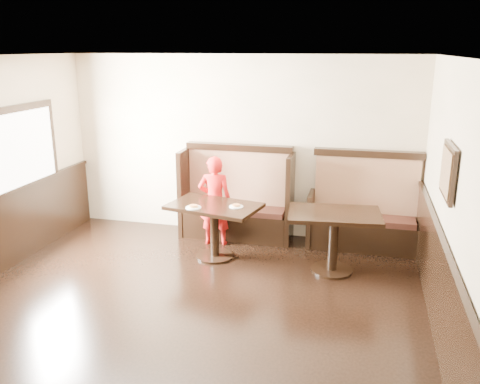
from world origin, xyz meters
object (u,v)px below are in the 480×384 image
(table_main, at_px, (214,217))
(child, at_px, (215,201))
(booth_neighbor, at_px, (364,216))
(table_neighbor, at_px, (334,228))
(booth_main, at_px, (237,204))

(table_main, relative_size, child, 1.00)
(booth_neighbor, bearing_deg, table_neighbor, -111.14)
(booth_neighbor, height_order, table_main, booth_neighbor)
(booth_main, xyz_separation_m, table_main, (-0.10, -0.93, 0.08))
(booth_neighbor, xyz_separation_m, table_main, (-2.05, -0.93, 0.12))
(booth_main, distance_m, child, 0.51)
(booth_main, bearing_deg, booth_neighbor, -0.05)
(booth_main, xyz_separation_m, child, (-0.24, -0.42, 0.16))
(booth_main, height_order, table_neighbor, booth_main)
(booth_neighbor, relative_size, table_neighbor, 1.31)
(booth_neighbor, relative_size, table_main, 1.21)
(booth_main, relative_size, table_neighbor, 1.39)
(table_main, bearing_deg, table_neighbor, 9.23)
(booth_main, distance_m, booth_neighbor, 1.95)
(table_main, relative_size, table_neighbor, 1.08)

